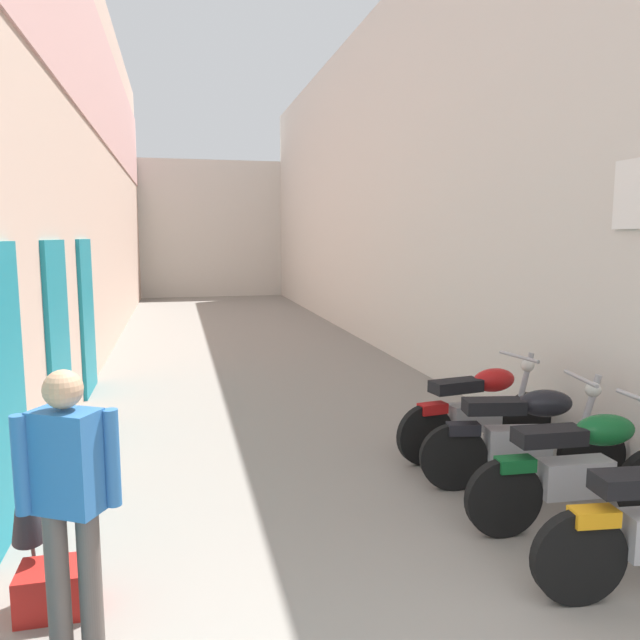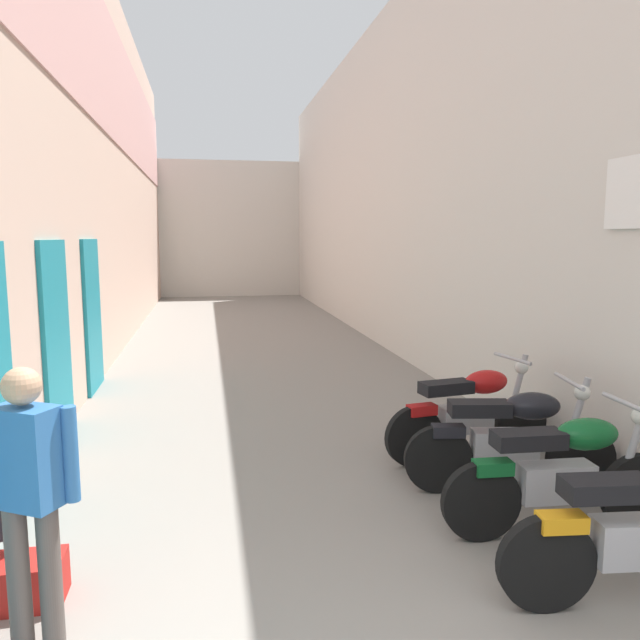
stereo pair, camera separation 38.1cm
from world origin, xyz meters
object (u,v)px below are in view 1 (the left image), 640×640
at_px(motorcycle_fourth, 479,408).
at_px(plastic_crate, 58,588).
at_px(motorcycle_third, 525,434).
at_px(pedestrian_by_doorway, 69,493).
at_px(umbrella_leaning, 25,502).
at_px(motorcycle_second, 582,467).

xyz_separation_m(motorcycle_fourth, plastic_crate, (-3.71, -1.81, -0.36)).
bearing_deg(motorcycle_third, pedestrian_by_doorway, -158.08).
relative_size(pedestrian_by_doorway, umbrella_leaning, 1.63).
bearing_deg(motorcycle_fourth, motorcycle_third, -90.00).
relative_size(motorcycle_second, plastic_crate, 4.21).
height_order(pedestrian_by_doorway, plastic_crate, pedestrian_by_doorway).
distance_m(motorcycle_third, motorcycle_fourth, 0.84).
bearing_deg(pedestrian_by_doorway, motorcycle_second, 10.18).
xyz_separation_m(pedestrian_by_doorway, umbrella_leaning, (-0.34, 0.51, -0.24)).
bearing_deg(motorcycle_third, motorcycle_fourth, 90.00).
relative_size(motorcycle_second, motorcycle_fourth, 1.01).
xyz_separation_m(motorcycle_second, motorcycle_fourth, (-0.00, 1.63, 0.00)).
distance_m(motorcycle_third, plastic_crate, 3.85).
bearing_deg(plastic_crate, motorcycle_fourth, 25.98).
xyz_separation_m(motorcycle_second, umbrella_leaning, (-3.88, -0.12, 0.18)).
height_order(motorcycle_third, motorcycle_fourth, same).
bearing_deg(motorcycle_third, plastic_crate, -165.37).
xyz_separation_m(motorcycle_third, pedestrian_by_doorway, (-3.54, -1.42, 0.42)).
bearing_deg(plastic_crate, motorcycle_second, 2.79).
distance_m(plastic_crate, umbrella_leaning, 0.57).
bearing_deg(pedestrian_by_doorway, motorcycle_fourth, 32.63).
height_order(motorcycle_second, umbrella_leaning, motorcycle_second).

